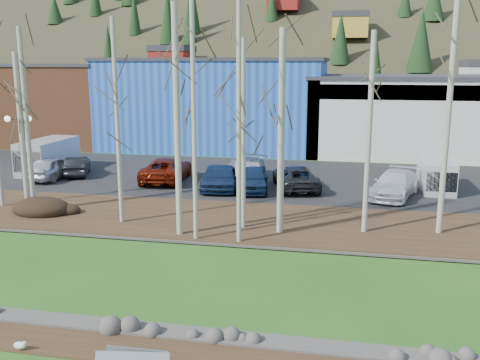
% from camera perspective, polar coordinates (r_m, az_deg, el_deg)
% --- Properties ---
extents(dirt_strip, '(80.00, 1.80, 0.03)m').
position_cam_1_polar(dirt_strip, '(16.21, -13.64, -16.73)').
color(dirt_strip, '#382616').
rests_on(dirt_strip, ground).
extents(near_bank_rocks, '(80.00, 0.80, 0.50)m').
position_cam_1_polar(near_bank_rocks, '(17.02, -12.17, -15.24)').
color(near_bank_rocks, '#47423D').
rests_on(near_bank_rocks, ground).
extents(river, '(80.00, 8.00, 0.90)m').
position_cam_1_polar(river, '(20.47, -7.54, -10.18)').
color(river, black).
rests_on(river, ground).
extents(far_bank_rocks, '(80.00, 0.80, 0.46)m').
position_cam_1_polar(far_bank_rocks, '(24.13, -4.38, -6.57)').
color(far_bank_rocks, '#47423D').
rests_on(far_bank_rocks, ground).
extents(far_bank, '(80.00, 7.00, 0.15)m').
position_cam_1_polar(far_bank, '(27.05, -2.53, -4.28)').
color(far_bank, '#382616').
rests_on(far_bank, ground).
extents(parking_lot, '(80.00, 14.00, 0.14)m').
position_cam_1_polar(parking_lot, '(37.01, 1.39, 0.26)').
color(parking_lot, black).
rests_on(parking_lot, ground).
extents(building_brick, '(16.32, 12.24, 7.80)m').
position_cam_1_polar(building_brick, '(58.30, -20.08, 7.74)').
color(building_brick, brown).
rests_on(building_brick, ground).
extents(building_blue, '(20.40, 12.24, 8.30)m').
position_cam_1_polar(building_blue, '(51.28, -2.48, 8.23)').
color(building_blue, '#1F49B1').
rests_on(building_blue, ground).
extents(building_white, '(18.36, 12.24, 6.80)m').
position_cam_1_polar(building_white, '(50.14, 18.07, 6.69)').
color(building_white, silver).
rests_on(building_white, ground).
extents(hillside, '(160.00, 72.00, 35.00)m').
position_cam_1_polar(hillside, '(95.35, 8.02, 18.03)').
color(hillside, '#35311F').
rests_on(hillside, ground).
extents(seagull, '(0.45, 0.21, 0.32)m').
position_cam_1_polar(seagull, '(16.61, -22.39, -15.98)').
color(seagull, gold).
rests_on(seagull, ground).
extents(dirt_mound, '(3.12, 2.20, 0.61)m').
position_cam_1_polar(dirt_mound, '(29.82, -20.45, -2.73)').
color(dirt_mound, black).
rests_on(dirt_mound, far_bank).
extents(birch_0, '(0.26, 0.26, 9.46)m').
position_cam_1_polar(birch_0, '(29.62, -21.79, 5.79)').
color(birch_0, beige).
rests_on(birch_0, far_bank).
extents(birch_2, '(0.27, 0.27, 8.23)m').
position_cam_1_polar(birch_2, '(29.78, -22.26, 4.59)').
color(birch_2, beige).
rests_on(birch_2, far_bank).
extents(birch_3, '(0.22, 0.22, 9.76)m').
position_cam_1_polar(birch_3, '(26.20, -12.95, 5.94)').
color(birch_3, beige).
rests_on(birch_3, far_bank).
extents(birch_4, '(0.28, 0.28, 10.19)m').
position_cam_1_polar(birch_4, '(23.76, -6.73, 6.07)').
color(birch_4, beige).
rests_on(birch_4, far_bank).
extents(birch_5, '(0.23, 0.23, 8.80)m').
position_cam_1_polar(birch_5, '(24.75, 0.34, 4.78)').
color(birch_5, beige).
rests_on(birch_5, far_bank).
extents(birch_6, '(0.20, 0.20, 10.42)m').
position_cam_1_polar(birch_6, '(23.01, -4.94, 6.19)').
color(birch_6, beige).
rests_on(birch_6, far_bank).
extents(birch_7, '(0.30, 0.30, 9.16)m').
position_cam_1_polar(birch_7, '(24.02, 4.43, 4.95)').
color(birch_7, beige).
rests_on(birch_7, far_bank).
extents(birch_8, '(0.24, 0.24, 9.06)m').
position_cam_1_polar(birch_8, '(24.70, 13.59, 4.73)').
color(birch_8, beige).
rests_on(birch_8, far_bank).
extents(birch_9, '(0.26, 0.26, 12.15)m').
position_cam_1_polar(birch_9, '(25.43, 21.45, 7.94)').
color(birch_9, beige).
rests_on(birch_9, far_bank).
extents(birch_10, '(0.20, 0.20, 10.42)m').
position_cam_1_polar(birch_10, '(22.53, -0.12, 6.11)').
color(birch_10, beige).
rests_on(birch_10, far_bank).
extents(street_lamp, '(1.59, 0.85, 4.39)m').
position_cam_1_polar(street_lamp, '(37.43, -22.51, 4.93)').
color(street_lamp, '#262628').
rests_on(street_lamp, parking_lot).
extents(car_0, '(1.84, 4.50, 1.53)m').
position_cam_1_polar(car_0, '(38.39, -19.43, 1.26)').
color(car_0, silver).
rests_on(car_0, parking_lot).
extents(car_1, '(2.76, 4.24, 1.32)m').
position_cam_1_polar(car_1, '(39.12, -16.96, 1.47)').
color(car_1, black).
rests_on(car_1, parking_lot).
extents(car_2, '(3.12, 5.86, 1.57)m').
position_cam_1_polar(car_2, '(35.86, -7.85, 1.14)').
color(car_2, maroon).
rests_on(car_2, parking_lot).
extents(car_3, '(3.16, 5.27, 1.43)m').
position_cam_1_polar(car_3, '(35.81, 0.14, 1.13)').
color(car_3, gray).
rests_on(car_3, parking_lot).
extents(car_4, '(2.43, 4.59, 1.49)m').
position_cam_1_polar(car_4, '(33.14, -1.80, 0.27)').
color(car_4, navy).
rests_on(car_4, parking_lot).
extents(car_5, '(2.63, 4.72, 1.47)m').
position_cam_1_polar(car_5, '(34.70, 0.67, 0.81)').
color(car_5, '#A3A3A5').
rests_on(car_5, parking_lot).
extents(car_6, '(3.69, 5.67, 1.45)m').
position_cam_1_polar(car_6, '(33.45, 5.96, 0.29)').
color(car_6, '#28292B').
rests_on(car_6, parking_lot).
extents(car_7, '(3.55, 5.54, 1.49)m').
position_cam_1_polar(car_7, '(32.53, 16.16, -0.44)').
color(car_7, white).
rests_on(car_7, parking_lot).
extents(car_8, '(2.43, 4.59, 1.49)m').
position_cam_1_polar(car_8, '(32.77, 1.43, 0.13)').
color(car_8, navy).
rests_on(car_8, parking_lot).
extents(car_9, '(2.43, 4.59, 1.49)m').
position_cam_1_polar(car_9, '(33.25, -2.58, 0.30)').
color(car_9, navy).
rests_on(car_9, parking_lot).
extents(van_white, '(1.81, 4.31, 1.88)m').
position_cam_1_polar(van_white, '(34.94, 20.23, 0.46)').
color(van_white, white).
rests_on(van_white, parking_lot).
extents(van_grey, '(2.24, 5.32, 2.32)m').
position_cam_1_polar(van_grey, '(40.75, -19.94, 2.40)').
color(van_grey, silver).
rests_on(van_grey, parking_lot).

